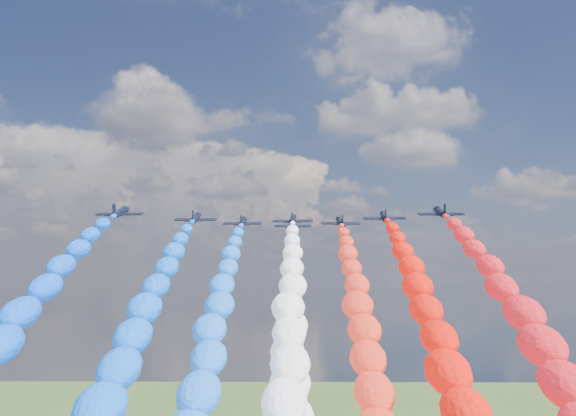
# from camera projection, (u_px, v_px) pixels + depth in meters

# --- Properties ---
(jet_0) EXTENTS (9.53, 12.81, 5.60)m
(jet_0) POSITION_uv_depth(u_px,v_px,m) (121.00, 212.00, 136.83)
(jet_0) COLOR black
(trail_0) EXTENTS (6.89, 98.89, 49.81)m
(trail_0) POSITION_uv_depth(u_px,v_px,m) (8.00, 356.00, 83.78)
(trail_0) COLOR blue
(jet_1) EXTENTS (9.24, 12.60, 5.60)m
(jet_1) POSITION_uv_depth(u_px,v_px,m) (196.00, 218.00, 149.88)
(jet_1) COLOR black
(trail_1) EXTENTS (6.89, 98.89, 49.81)m
(trail_1) POSITION_uv_depth(u_px,v_px,m) (140.00, 345.00, 96.82)
(trail_1) COLOR blue
(jet_2) EXTENTS (9.32, 12.66, 5.60)m
(jet_2) POSITION_uv_depth(u_px,v_px,m) (243.00, 222.00, 160.61)
(jet_2) COLOR black
(trail_2) EXTENTS (6.89, 98.89, 49.81)m
(trail_2) POSITION_uv_depth(u_px,v_px,m) (216.00, 338.00, 107.55)
(trail_2) COLOR blue
(jet_3) EXTENTS (9.70, 12.92, 5.60)m
(jet_3) POSITION_uv_depth(u_px,v_px,m) (293.00, 219.00, 153.87)
(jet_3) COLOR black
(trail_3) EXTENTS (6.89, 98.89, 49.81)m
(trail_3) POSITION_uv_depth(u_px,v_px,m) (290.00, 342.00, 100.82)
(trail_3) COLOR white
(jet_4) EXTENTS (9.33, 12.66, 5.60)m
(jet_4) POSITION_uv_depth(u_px,v_px,m) (293.00, 224.00, 168.69)
(jet_4) COLOR black
(trail_4) EXTENTS (6.89, 98.89, 49.81)m
(trail_4) POSITION_uv_depth(u_px,v_px,m) (291.00, 334.00, 115.64)
(trail_4) COLOR white
(jet_5) EXTENTS (9.77, 12.97, 5.60)m
(jet_5) POSITION_uv_depth(u_px,v_px,m) (340.00, 222.00, 160.41)
(jet_5) COLOR black
(trail_5) EXTENTS (6.89, 98.89, 49.81)m
(trail_5) POSITION_uv_depth(u_px,v_px,m) (361.00, 338.00, 107.35)
(trail_5) COLOR red
(jet_6) EXTENTS (9.72, 12.93, 5.60)m
(jet_6) POSITION_uv_depth(u_px,v_px,m) (384.00, 217.00, 146.63)
(jet_6) COLOR black
(trail_6) EXTENTS (6.89, 98.89, 49.81)m
(trail_6) POSITION_uv_depth(u_px,v_px,m) (433.00, 347.00, 93.57)
(trail_6) COLOR red
(jet_7) EXTENTS (9.17, 12.55, 5.60)m
(jet_7) POSITION_uv_depth(u_px,v_px,m) (440.00, 212.00, 136.80)
(jet_7) COLOR black
(trail_7) EXTENTS (6.89, 98.89, 49.81)m
(trail_7) POSITION_uv_depth(u_px,v_px,m) (531.00, 356.00, 83.74)
(trail_7) COLOR red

